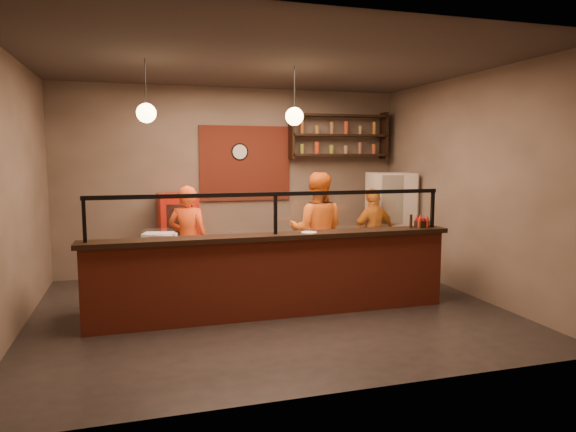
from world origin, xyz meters
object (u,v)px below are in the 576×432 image
object	(u,v)px
cook_right	(373,234)
fridge	(390,222)
cook_left	(188,240)
cook_mid	(317,230)
wall_clock	(240,152)
red_cooler	(178,236)
pepper_mill	(411,221)
pizza_dough	(245,240)
condiment_caddy	(422,224)

from	to	relation	value
cook_right	fridge	bearing A→B (deg)	-154.11
cook_left	cook_mid	bearing A→B (deg)	-163.63
cook_right	fridge	world-z (taller)	fridge
wall_clock	cook_mid	bearing A→B (deg)	-59.58
cook_right	red_cooler	bearing A→B (deg)	-33.14
cook_right	pepper_mill	size ratio (longest dim) A/B	8.45
cook_right	red_cooler	distance (m)	3.22
wall_clock	cook_mid	distance (m)	2.14
pizza_dough	wall_clock	bearing A→B (deg)	80.44
cook_mid	pizza_dough	distance (m)	1.42
cook_right	pepper_mill	world-z (taller)	cook_right
red_cooler	fridge	bearing A→B (deg)	-12.60
cook_right	wall_clock	bearing A→B (deg)	-48.94
wall_clock	pizza_dough	world-z (taller)	wall_clock
cook_mid	red_cooler	xyz separation A→B (m)	(-2.00, 1.21, -0.18)
cook_mid	red_cooler	world-z (taller)	cook_mid
wall_clock	condiment_caddy	distance (m)	3.52
pizza_dough	condiment_caddy	xyz separation A→B (m)	(2.34, -0.57, 0.20)
cook_left	pepper_mill	world-z (taller)	cook_left
wall_clock	pizza_dough	bearing A→B (deg)	-99.56
cook_right	red_cooler	xyz separation A→B (m)	(-3.06, 1.00, -0.04)
cook_mid	fridge	xyz separation A→B (m)	(1.61, 0.69, -0.02)
pizza_dough	pepper_mill	size ratio (longest dim) A/B	3.16
cook_mid	pepper_mill	xyz separation A→B (m)	(0.92, -1.21, 0.26)
cook_left	fridge	size ratio (longest dim) A/B	0.92
pizza_dough	condiment_caddy	distance (m)	2.42
wall_clock	pepper_mill	world-z (taller)	wall_clock
wall_clock	pizza_dough	distance (m)	2.51
fridge	pizza_dough	bearing A→B (deg)	-145.36
wall_clock	pepper_mill	xyz separation A→B (m)	(1.81, -2.73, -0.95)
condiment_caddy	wall_clock	bearing A→B (deg)	125.77
wall_clock	fridge	distance (m)	2.91
wall_clock	pepper_mill	distance (m)	3.41
condiment_caddy	pepper_mill	xyz separation A→B (m)	(-0.16, 0.01, 0.04)
fridge	condiment_caddy	distance (m)	1.99
pizza_dough	pepper_mill	distance (m)	2.26
condiment_caddy	cook_left	bearing A→B (deg)	155.52
cook_left	fridge	xyz separation A→B (m)	(3.55, 0.53, 0.07)
cook_left	pepper_mill	bearing A→B (deg)	175.49
cook_right	pizza_dough	world-z (taller)	cook_right
wall_clock	cook_mid	xyz separation A→B (m)	(0.89, -1.52, -1.21)
wall_clock	fridge	world-z (taller)	wall_clock
fridge	red_cooler	bearing A→B (deg)	-178.67
cook_right	fridge	distance (m)	0.74
condiment_caddy	pepper_mill	size ratio (longest dim) A/B	0.93
cook_right	condiment_caddy	xyz separation A→B (m)	(0.02, -1.43, 0.35)
cook_left	cook_mid	xyz separation A→B (m)	(1.94, -0.16, 0.09)
wall_clock	red_cooler	xyz separation A→B (m)	(-1.11, -0.31, -1.39)
wall_clock	condiment_caddy	world-z (taller)	wall_clock
red_cooler	pepper_mill	world-z (taller)	red_cooler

